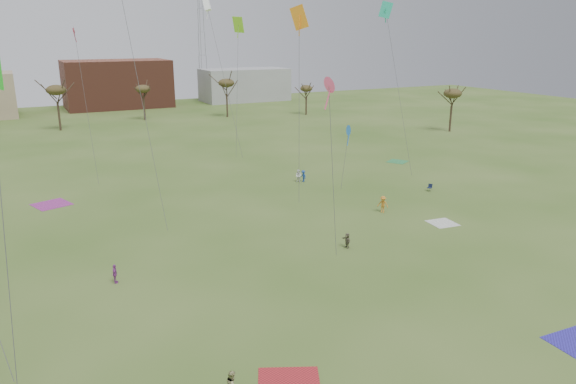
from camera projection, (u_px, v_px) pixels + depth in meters
name	position (u px, v px, depth m)	size (l,w,h in m)	color
ground	(368.00, 314.00, 36.48)	(260.00, 260.00, 0.00)	#385A1C
spectator_fore_c	(347.00, 240.00, 47.59)	(1.28, 0.41, 1.38)	brown
flyer_mid_b	(383.00, 204.00, 57.06)	(1.17, 0.67, 1.81)	#C47924
spectator_mid_d	(115.00, 274.00, 40.79)	(0.89, 0.37, 1.51)	#953E95
spectator_mid_e	(299.00, 176.00, 68.84)	(0.80, 0.62, 1.65)	white
flyer_far_c	(303.00, 176.00, 69.09)	(0.98, 0.56, 1.51)	#1F448E
blanket_cream	(443.00, 223.00, 54.00)	(2.55, 2.55, 0.03)	silver
blanket_plum	(52.00, 204.00, 59.96)	(3.57, 3.57, 0.03)	#9B2F8A
blanket_olive	(397.00, 162.00, 80.25)	(2.70, 2.70, 0.03)	#318747
camp_chair_right	(429.00, 189.00, 65.05)	(0.70, 0.68, 0.87)	#131B34
kites_aloft	(188.00, 9.00, 54.02)	(68.87, 51.08, 25.99)	#EB481B
tree_line	(113.00, 96.00, 100.89)	(117.44, 49.32, 8.91)	#3A2B1E
building_brick	(117.00, 84.00, 139.57)	(26.00, 16.00, 12.00)	brown
building_grey	(245.00, 85.00, 153.52)	(24.00, 12.00, 9.00)	gray
radio_tower	(201.00, 31.00, 151.01)	(1.51, 1.72, 41.00)	#9EA3A8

